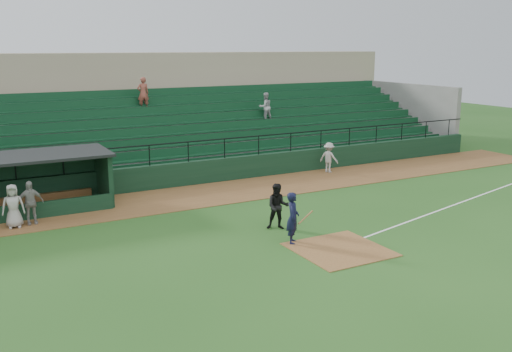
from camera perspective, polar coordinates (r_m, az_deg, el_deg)
ground at (r=20.71m, az=6.69°, el=-6.50°), size 90.00×90.00×0.00m
warning_track at (r=27.32m, az=-3.02°, el=-1.60°), size 40.00×4.00×0.03m
home_plate_dirt at (r=19.94m, az=8.35°, el=-7.27°), size 3.00×3.00×0.03m
foul_line at (r=26.73m, az=19.34°, el=-2.68°), size 17.49×4.44×0.01m
stadium_structure at (r=34.58m, az=-9.17°, el=5.18°), size 38.00×13.08×6.40m
batter_at_plate at (r=20.14m, az=3.71°, el=-4.21°), size 1.17×0.81×1.86m
umpire at (r=21.69m, az=2.20°, el=-3.06°), size 1.08×1.00×1.77m
runner at (r=31.56m, az=7.29°, el=1.85°), size 1.05×1.23×1.65m
dugout_player_a at (r=23.87m, az=-21.64°, el=-2.49°), size 1.02×0.46×1.72m
dugout_player_b at (r=23.66m, az=-23.10°, el=-2.78°), size 0.89×0.64×1.69m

